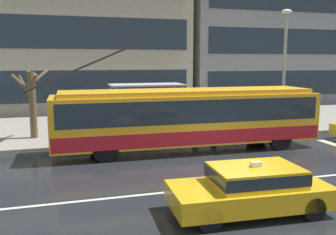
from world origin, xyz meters
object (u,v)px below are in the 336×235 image
Objects in this scene: bus_shelter at (146,96)px; pedestrian_waiting_by_pole at (93,110)px; pedestrian_approaching_curb at (213,103)px; street_lamp at (285,60)px; street_tree_bare at (32,99)px; pedestrian_at_shelter at (120,120)px; taxi_oncoming_near at (251,187)px; pedestrian_walking_past at (106,104)px; trolleybus at (188,117)px.

bus_shelter reaches higher than pedestrian_waiting_by_pole.
street_lamp is (3.54, -1.31, 2.35)m from pedestrian_approaching_curb.
bus_shelter is at bearing -1.60° from street_tree_bare.
pedestrian_at_shelter is at bearing -24.51° from street_tree_bare.
street_lamp reaches higher than pedestrian_waiting_by_pole.
taxi_oncoming_near is 2.20× the size of pedestrian_walking_past.
pedestrian_walking_past is at bearing 165.94° from street_lamp.
street_tree_bare is at bearing -175.96° from pedestrian_walking_past.
pedestrian_waiting_by_pole is (-1.27, -0.01, 0.54)m from pedestrian_at_shelter.
taxi_oncoming_near is 11.06m from pedestrian_approaching_curb.
street_lamp reaches higher than pedestrian_at_shelter.
taxi_oncoming_near is at bearing -77.92° from pedestrian_at_shelter.
pedestrian_waiting_by_pole is 0.56× the size of street_tree_bare.
street_tree_bare reaches higher than bus_shelter.
pedestrian_approaching_curb is at bearing 51.70° from trolleybus.
street_tree_bare is (-6.12, 11.25, 1.43)m from taxi_oncoming_near.
pedestrian_waiting_by_pole is at bearing -33.45° from street_tree_bare.
pedestrian_at_shelter is 0.26× the size of street_lamp.
pedestrian_waiting_by_pole is 3.44m from street_tree_bare.
street_lamp is (7.25, -1.91, 1.89)m from bus_shelter.
bus_shelter is 5.81m from street_tree_bare.
bus_shelter is at bearing 45.28° from pedestrian_at_shelter.
street_tree_bare is at bearing 118.55° from taxi_oncoming_near.
taxi_oncoming_near is 1.23× the size of street_tree_bare.
trolleybus is 3.00× the size of taxi_oncoming_near.
bus_shelter is at bearing 170.68° from pedestrian_approaching_curb.
pedestrian_approaching_curb is 6.76m from pedestrian_waiting_by_pole.
pedestrian_walking_past is 3.75m from street_tree_bare.
street_lamp is at bearing -9.04° from street_tree_bare.
pedestrian_waiting_by_pole is (-0.87, -2.14, -0.02)m from pedestrian_walking_past.
street_lamp is at bearing -20.24° from pedestrian_approaching_curb.
taxi_oncoming_near is 11.18m from bus_shelter.
taxi_oncoming_near is 1.11× the size of bus_shelter.
taxi_oncoming_near is 2.16× the size of pedestrian_approaching_curb.
pedestrian_approaching_curb reaches higher than pedestrian_walking_past.
pedestrian_waiting_by_pole is (-6.66, -1.11, 0.02)m from pedestrian_approaching_curb.
street_tree_bare is at bearing 170.96° from street_lamp.
pedestrian_approaching_curb reaches higher than pedestrian_at_shelter.
bus_shelter is at bearing 30.12° from pedestrian_waiting_by_pole.
street_lamp reaches higher than bus_shelter.
taxi_oncoming_near is 12.88m from street_tree_bare.
taxi_oncoming_near is 0.65× the size of street_lamp.
pedestrian_at_shelter is at bearing -134.72° from bus_shelter.
bus_shelter is (-1.04, 3.98, 0.62)m from trolleybus.
bus_shelter is 3.78m from pedestrian_approaching_curb.
pedestrian_waiting_by_pole is 10.47m from street_lamp.
pedestrian_waiting_by_pole is 0.30× the size of street_lamp.
pedestrian_at_shelter is 5.53m from pedestrian_approaching_curb.
street_tree_bare is at bearing 178.40° from bus_shelter.
pedestrian_walking_past is 0.30× the size of street_lamp.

